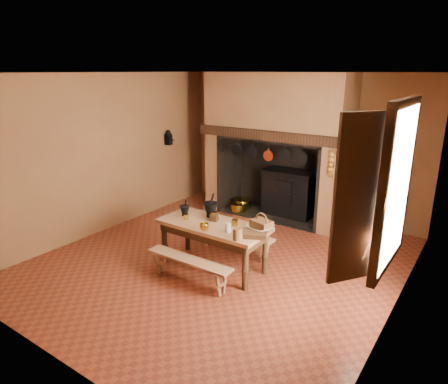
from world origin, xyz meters
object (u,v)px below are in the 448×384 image
at_px(iron_range, 289,193).
at_px(wicker_basket, 261,225).
at_px(bench_front, 189,265).
at_px(coffee_grinder, 214,217).
at_px(work_table, 213,231).
at_px(mixing_bowl, 260,228).

xyz_separation_m(iron_range, wicker_basket, (0.79, -2.53, 0.31)).
xyz_separation_m(bench_front, coffee_grinder, (-0.05, 0.66, 0.49)).
bearing_deg(work_table, mixing_bowl, 11.64).
bearing_deg(mixing_bowl, iron_range, 106.98).
bearing_deg(coffee_grinder, work_table, -75.19).
height_order(work_table, bench_front, work_table).
bearing_deg(iron_range, mixing_bowl, -73.02).
relative_size(work_table, coffee_grinder, 9.70).
xyz_separation_m(bench_front, mixing_bowl, (0.70, 0.71, 0.47)).
relative_size(iron_range, mixing_bowl, 4.61).
height_order(coffee_grinder, mixing_bowl, coffee_grinder).
bearing_deg(wicker_basket, bench_front, -121.47).
height_order(work_table, wicker_basket, wicker_basket).
height_order(work_table, mixing_bowl, mixing_bowl).
relative_size(bench_front, mixing_bowl, 3.83).
relative_size(work_table, mixing_bowl, 4.67).
bearing_deg(wicker_basket, mixing_bowl, -128.38).
relative_size(bench_front, coffee_grinder, 7.95).
relative_size(iron_range, work_table, 0.99).
distance_m(coffee_grinder, wicker_basket, 0.76).
xyz_separation_m(iron_range, work_table, (0.07, -2.68, 0.11)).
distance_m(iron_range, coffee_grinder, 2.60).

